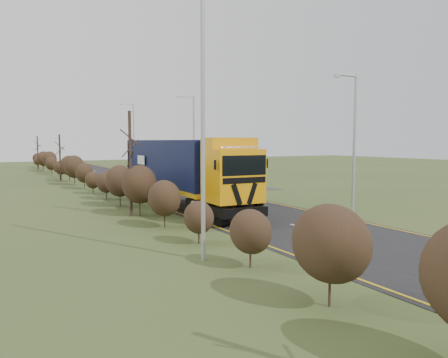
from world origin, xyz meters
name	(u,v)px	position (x,y,z in m)	size (l,w,h in m)	color
ground	(264,217)	(0.00, 0.00, 0.00)	(160.00, 160.00, 0.00)	#384C20
road	(191,197)	(0.00, 10.00, 0.01)	(8.00, 120.00, 0.02)	black
layby	(207,183)	(6.50, 20.00, 0.01)	(6.00, 18.00, 0.02)	#2F2C2A
lane_markings	(192,198)	(0.00, 9.69, 0.03)	(7.52, 116.00, 0.01)	gold
hedgerow	(121,182)	(-6.00, 7.89, 1.62)	(2.24, 102.04, 6.05)	black
lorry	(183,168)	(-2.36, 6.06, 2.57)	(3.16, 16.31, 4.52)	black
car_red_hatchback	(220,178)	(7.21, 18.59, 0.61)	(1.44, 3.59, 1.22)	maroon
car_blue_sedan	(206,173)	(8.08, 23.35, 0.70)	(1.49, 4.26, 1.40)	black
streetlight_near	(353,138)	(5.49, -1.32, 4.54)	(1.77, 0.18, 8.28)	#A2A5A7
streetlight_mid	(193,136)	(4.49, 19.20, 4.86)	(1.88, 0.18, 8.83)	#A2A5A7
streetlight_far	(133,133)	(5.59, 42.53, 5.48)	(2.10, 0.20, 9.91)	#A2A5A7
left_pole	(203,123)	(-6.95, -6.34, 4.98)	(0.16, 0.16, 9.95)	#A2A5A7
speed_sign	(200,170)	(4.20, 16.92, 1.55)	(0.61, 0.10, 2.23)	#A2A5A7
warning_board	(185,171)	(4.20, 20.54, 1.26)	(0.78, 0.11, 2.05)	#A2A5A7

